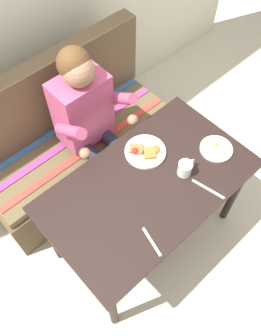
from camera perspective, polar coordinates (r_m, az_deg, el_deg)
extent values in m
plane|color=beige|center=(2.61, 2.26, -10.66)|extent=(8.00, 8.00, 0.00)
cube|color=black|center=(1.98, 2.95, -2.85)|extent=(1.20, 0.70, 0.04)
cylinder|color=black|center=(2.12, -2.94, -21.71)|extent=(0.05, 0.05, 0.69)
cylinder|color=black|center=(2.46, 16.43, -3.94)|extent=(0.05, 0.05, 0.69)
cylinder|color=black|center=(2.29, -12.65, -10.66)|extent=(0.05, 0.05, 0.69)
cylinder|color=black|center=(2.62, 6.68, 4.16)|extent=(0.05, 0.05, 0.69)
cube|color=brown|center=(2.71, -8.16, 1.49)|extent=(1.44, 0.56, 0.40)
cube|color=brown|center=(2.53, -8.78, 4.43)|extent=(1.40, 0.52, 0.06)
cube|color=brown|center=(2.44, -12.91, 11.69)|extent=(1.44, 0.12, 0.54)
cube|color=#C63D33|center=(2.43, -6.88, 3.00)|extent=(1.38, 0.05, 0.01)
cube|color=#93387A|center=(2.50, -8.88, 4.90)|extent=(1.38, 0.05, 0.01)
cube|color=#336099|center=(2.58, -10.78, 6.68)|extent=(1.38, 0.05, 0.01)
cube|color=#B2466D|center=(2.26, -7.77, 9.41)|extent=(0.34, 0.22, 0.48)
sphere|color=#9E7051|center=(2.03, -8.50, 15.30)|extent=(0.19, 0.19, 0.19)
sphere|color=brown|center=(2.03, -9.15, 16.33)|extent=(0.19, 0.19, 0.19)
cylinder|color=#B2466D|center=(2.07, -9.72, 5.93)|extent=(0.07, 0.29, 0.23)
cylinder|color=#B2466D|center=(2.21, -1.78, 11.20)|extent=(0.07, 0.29, 0.23)
sphere|color=#9E7051|center=(2.08, -7.35, 2.34)|extent=(0.07, 0.07, 0.07)
sphere|color=#9E7051|center=(2.22, 0.35, 7.77)|extent=(0.07, 0.07, 0.07)
cylinder|color=#232333|center=(2.33, -6.16, 2.13)|extent=(0.09, 0.34, 0.09)
cylinder|color=#232333|center=(2.47, -3.13, -3.70)|extent=(0.08, 0.08, 0.52)
cube|color=black|center=(2.66, -2.05, -7.01)|extent=(0.09, 0.20, 0.05)
cylinder|color=#232333|center=(2.39, -3.00, 4.39)|extent=(0.09, 0.34, 0.09)
cylinder|color=#232333|center=(2.53, -0.22, -1.44)|extent=(0.08, 0.08, 0.52)
cube|color=black|center=(2.71, 0.65, -4.82)|extent=(0.09, 0.20, 0.05)
cylinder|color=white|center=(2.07, 2.41, 2.66)|extent=(0.24, 0.24, 0.02)
cube|color=olive|center=(2.05, 0.92, 3.12)|extent=(0.10, 0.10, 0.02)
cube|color=olive|center=(2.04, 3.09, 2.47)|extent=(0.10, 0.10, 0.02)
sphere|color=red|center=(2.04, 0.73, 2.76)|extent=(0.04, 0.04, 0.04)
ellipsoid|color=#CC6623|center=(2.06, 3.98, 2.99)|extent=(0.06, 0.05, 0.02)
cylinder|color=white|center=(2.14, 13.67, 3.02)|extent=(0.19, 0.19, 0.01)
ellipsoid|color=white|center=(2.13, 13.73, 3.21)|extent=(0.09, 0.08, 0.01)
sphere|color=yellow|center=(2.13, 13.74, 3.62)|extent=(0.03, 0.03, 0.03)
cylinder|color=white|center=(1.98, 8.76, -0.08)|extent=(0.08, 0.08, 0.09)
cylinder|color=brown|center=(1.95, 8.90, 0.52)|extent=(0.07, 0.07, 0.01)
torus|color=white|center=(2.00, 9.78, 0.83)|extent=(0.05, 0.01, 0.05)
cube|color=silver|center=(1.81, 3.45, -11.79)|extent=(0.05, 0.17, 0.00)
cube|color=silver|center=(1.98, 12.43, -3.35)|extent=(0.06, 0.20, 0.00)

